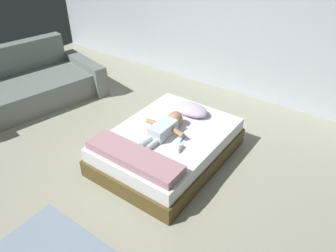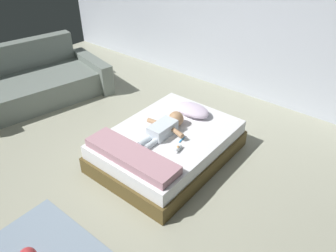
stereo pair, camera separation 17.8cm
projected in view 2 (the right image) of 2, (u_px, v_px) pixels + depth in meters
name	position (u px, v px, depth m)	size (l,w,h in m)	color
ground_plane	(105.00, 187.00, 3.65)	(8.00, 8.00, 0.00)	#A5A58E
wall_behind_bed	(247.00, 12.00, 4.86)	(8.00, 0.12, 2.61)	silver
bed	(168.00, 146.00, 3.97)	(1.25, 1.71, 0.38)	brown
pillow	(193.00, 110.00, 4.17)	(0.46, 0.29, 0.14)	silver
baby	(166.00, 127.00, 3.84)	(0.54, 0.70, 0.19)	silver
toothbrush	(182.00, 139.00, 3.75)	(0.04, 0.14, 0.02)	#2689DB
couch	(33.00, 83.00, 5.21)	(1.59, 2.34, 0.83)	slate
blanket	(131.00, 156.00, 3.44)	(1.13, 0.31, 0.09)	#B78592
baby_bottle	(178.00, 148.00, 3.57)	(0.07, 0.12, 0.07)	white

